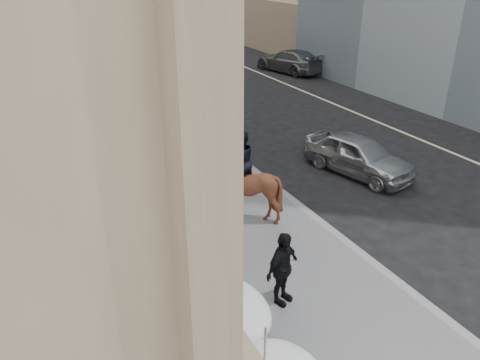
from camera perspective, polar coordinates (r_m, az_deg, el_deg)
name	(u,v)px	position (r m, az deg, el deg)	size (l,w,h in m)	color
ground	(291,306)	(10.74, 6.19, -14.99)	(140.00, 140.00, 0.00)	black
sidewalk	(155,152)	(18.71, -10.30, 3.42)	(5.00, 80.00, 0.12)	#58585A
curb	(216,141)	(19.52, -2.92, 4.75)	(0.24, 80.00, 0.12)	slate
lane_line	(365,117)	(23.63, 15.00, 7.47)	(0.15, 70.00, 0.01)	#BFB78C
far_podium	(447,66)	(26.66, 23.89, 12.63)	(2.00, 80.00, 4.00)	#826B54
streetlight_mid	(180,17)	(22.17, -7.32, 19.11)	(1.71, 0.24, 8.00)	#2D2D30
traffic_signal	(123,14)	(29.69, -14.08, 19.03)	(4.10, 0.22, 6.00)	#2D2D30
snow_bank	(131,166)	(16.54, -13.17, 1.69)	(1.70, 18.10, 0.76)	silver
mounted_horse_left	(199,163)	(14.30, -4.98, 2.10)	(1.72, 2.88, 2.79)	#532619
mounted_horse_right	(242,185)	(13.04, 0.26, -0.60)	(1.95, 2.10, 2.64)	#412112
pedestrian	(282,269)	(10.12, 5.19, -10.72)	(1.01, 0.42, 1.73)	black
car_silver	(358,155)	(16.94, 14.22, 2.98)	(1.65, 4.09, 1.39)	#A2A4AA
car_grey	(289,61)	(32.43, 6.03, 14.25)	(2.08, 5.11, 1.48)	#4C4E53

